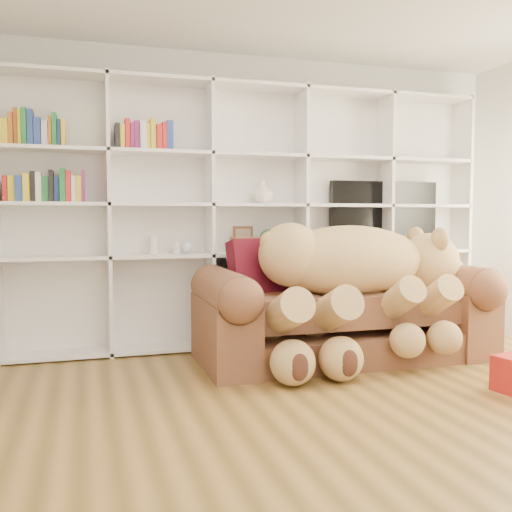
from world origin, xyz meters
name	(u,v)px	position (x,y,z in m)	size (l,w,h in m)	color
floor	(379,434)	(0.00, 0.00, 0.00)	(5.00, 5.00, 0.00)	brown
wall_back	(251,200)	(0.00, 2.50, 1.35)	(5.00, 0.02, 2.70)	white
bookshelf	(230,204)	(-0.24, 2.36, 1.31)	(4.43, 0.35, 2.40)	white
sofa	(342,312)	(0.55, 1.63, 0.38)	(2.42, 1.04, 1.02)	brown
teddy_bear	(355,275)	(0.57, 1.43, 0.72)	(1.97, 1.04, 1.14)	tan
throw_pillow	(258,269)	(-0.14, 1.80, 0.76)	(0.48, 0.16, 0.48)	#580F19
tv	(384,216)	(1.34, 2.35, 1.20)	(1.15, 0.18, 0.68)	black
picture_frame	(243,239)	(-0.13, 2.30, 0.99)	(0.18, 0.03, 0.23)	#52301C
green_vase	(270,240)	(0.13, 2.30, 0.97)	(0.22, 0.22, 0.22)	#31603E
figurine_tall	(153,245)	(-0.95, 2.30, 0.94)	(0.08, 0.08, 0.16)	silver
figurine_short	(177,248)	(-0.74, 2.30, 0.92)	(0.06, 0.06, 0.11)	silver
snow_globe	(187,247)	(-0.65, 2.30, 0.92)	(0.10, 0.10, 0.10)	silver
shelf_vase	(263,192)	(0.06, 2.30, 1.42)	(0.20, 0.20, 0.20)	silver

